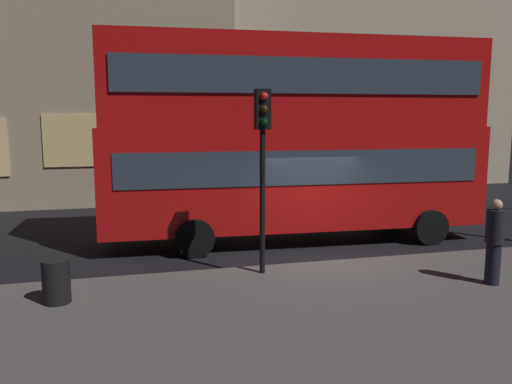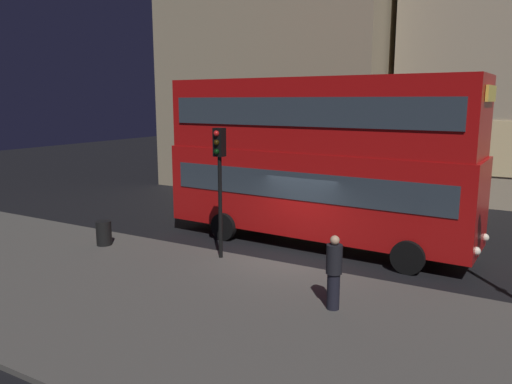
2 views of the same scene
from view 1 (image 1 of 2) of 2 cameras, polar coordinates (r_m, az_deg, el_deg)
ground_plane at (r=13.01m, az=7.30°, el=-7.44°), size 80.00×80.00×0.00m
sidewalk_slab at (r=9.22m, az=17.79°, el=-14.26°), size 44.00×7.82×0.12m
building_plain_facade at (r=30.10m, az=10.48°, el=17.70°), size 15.00×8.65×16.84m
double_decker_bus at (r=14.45m, az=4.29°, el=6.74°), size 10.84×3.17×5.65m
traffic_light_near_kerb at (r=10.90m, az=0.75°, el=5.55°), size 0.32×0.36×4.00m
pedestrian at (r=11.54m, az=25.13°, el=-4.99°), size 0.37×0.37×1.77m
litter_bin at (r=10.27m, az=-21.45°, el=-9.28°), size 0.51×0.51×0.82m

